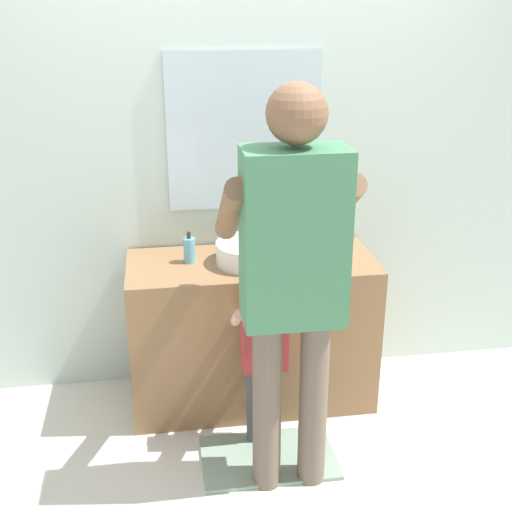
{
  "coord_description": "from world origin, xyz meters",
  "views": [
    {
      "loc": [
        -0.45,
        -2.8,
        2.09
      ],
      "look_at": [
        0.0,
        0.15,
        0.9
      ],
      "focal_mm": 46.14,
      "sensor_mm": 36.0,
      "label": 1
    }
  ],
  "objects_px": {
    "child_toddler": "(264,343)",
    "adult_parent": "(293,263)",
    "toothbrush_cup": "(323,251)",
    "soap_bottle": "(189,250)"
  },
  "relations": [
    {
      "from": "child_toddler",
      "to": "adult_parent",
      "type": "height_order",
      "value": "adult_parent"
    },
    {
      "from": "soap_bottle",
      "to": "adult_parent",
      "type": "xyz_separation_m",
      "value": [
        0.38,
        -0.72,
        0.2
      ]
    },
    {
      "from": "toothbrush_cup",
      "to": "adult_parent",
      "type": "bearing_deg",
      "value": -114.56
    },
    {
      "from": "child_toddler",
      "to": "adult_parent",
      "type": "relative_size",
      "value": 0.52
    },
    {
      "from": "toothbrush_cup",
      "to": "soap_bottle",
      "type": "xyz_separation_m",
      "value": [
        -0.68,
        0.07,
        0.02
      ]
    },
    {
      "from": "child_toddler",
      "to": "toothbrush_cup",
      "type": "bearing_deg",
      "value": 44.74
    },
    {
      "from": "soap_bottle",
      "to": "child_toddler",
      "type": "bearing_deg",
      "value": -53.97
    },
    {
      "from": "toothbrush_cup",
      "to": "adult_parent",
      "type": "xyz_separation_m",
      "value": [
        -0.3,
        -0.65,
        0.21
      ]
    },
    {
      "from": "toothbrush_cup",
      "to": "soap_bottle",
      "type": "relative_size",
      "value": 1.25
    },
    {
      "from": "child_toddler",
      "to": "adult_parent",
      "type": "xyz_separation_m",
      "value": [
        0.07,
        -0.29,
        0.52
      ]
    }
  ]
}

